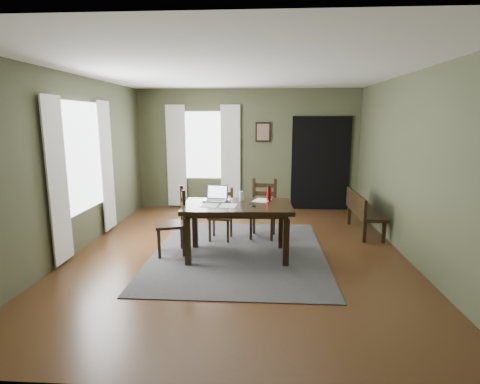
# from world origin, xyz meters

# --- Properties ---
(ground) EXTENTS (5.00, 6.00, 0.01)m
(ground) POSITION_xyz_m (0.00, 0.00, -0.01)
(ground) COLOR #492C16
(room_shell) EXTENTS (5.02, 6.02, 2.71)m
(room_shell) POSITION_xyz_m (0.00, 0.00, 1.80)
(room_shell) COLOR #464A30
(room_shell) RESTS_ON ground
(rug) EXTENTS (2.60, 3.20, 0.01)m
(rug) POSITION_xyz_m (0.00, 0.00, 0.01)
(rug) COLOR #383838
(rug) RESTS_ON ground
(dining_table) EXTENTS (1.62, 1.02, 0.79)m
(dining_table) POSITION_xyz_m (-0.01, -0.15, 0.70)
(dining_table) COLOR black
(dining_table) RESTS_ON rug
(chair_end) EXTENTS (0.55, 0.55, 1.01)m
(chair_end) POSITION_xyz_m (-0.98, -0.09, 0.50)
(chair_end) COLOR black
(chair_end) RESTS_ON rug
(chair_back_left) EXTENTS (0.41, 0.42, 0.87)m
(chair_back_left) POSITION_xyz_m (-0.35, 0.67, 0.43)
(chair_back_left) COLOR black
(chair_back_left) RESTS_ON rug
(chair_back_right) EXTENTS (0.49, 0.49, 1.00)m
(chair_back_right) POSITION_xyz_m (0.37, 0.84, 0.49)
(chair_back_right) COLOR black
(chair_back_right) RESTS_ON rug
(bench) EXTENTS (0.42, 1.31, 0.74)m
(bench) POSITION_xyz_m (2.15, 1.19, 0.44)
(bench) COLOR black
(bench) RESTS_ON ground
(laptop) EXTENTS (0.38, 0.32, 0.23)m
(laptop) POSITION_xyz_m (-0.36, 0.11, 0.86)
(laptop) COLOR #B7B7BC
(laptop) RESTS_ON dining_table
(computer_mouse) EXTENTS (0.06, 0.09, 0.03)m
(computer_mouse) POSITION_xyz_m (-0.15, -0.03, 0.82)
(computer_mouse) COLOR #3F3F42
(computer_mouse) RESTS_ON dining_table
(tv_remote) EXTENTS (0.10, 0.18, 0.02)m
(tv_remote) POSITION_xyz_m (0.21, -0.21, 0.81)
(tv_remote) COLOR black
(tv_remote) RESTS_ON dining_table
(drinking_glass) EXTENTS (0.07, 0.07, 0.15)m
(drinking_glass) POSITION_xyz_m (0.03, 0.08, 0.88)
(drinking_glass) COLOR silver
(drinking_glass) RESTS_ON dining_table
(water_bottle) EXTENTS (0.09, 0.09, 0.23)m
(water_bottle) POSITION_xyz_m (0.45, 0.13, 0.91)
(water_bottle) COLOR #9B0F0B
(water_bottle) RESTS_ON dining_table
(paper_a) EXTENTS (0.25, 0.31, 0.00)m
(paper_a) POSITION_xyz_m (-0.41, -0.24, 0.80)
(paper_a) COLOR white
(paper_a) RESTS_ON dining_table
(paper_d) EXTENTS (0.32, 0.36, 0.00)m
(paper_d) POSITION_xyz_m (0.35, 0.14, 0.80)
(paper_d) COLOR white
(paper_d) RESTS_ON dining_table
(paper_e) EXTENTS (0.25, 0.31, 0.00)m
(paper_e) POSITION_xyz_m (-0.14, -0.26, 0.80)
(paper_e) COLOR white
(paper_e) RESTS_ON dining_table
(window_left) EXTENTS (0.01, 1.30, 1.70)m
(window_left) POSITION_xyz_m (-2.47, 0.20, 1.45)
(window_left) COLOR white
(window_left) RESTS_ON ground
(window_back) EXTENTS (1.00, 0.01, 1.50)m
(window_back) POSITION_xyz_m (-1.00, 2.97, 1.45)
(window_back) COLOR white
(window_back) RESTS_ON ground
(curtain_left_near) EXTENTS (0.03, 0.48, 2.30)m
(curtain_left_near) POSITION_xyz_m (-2.44, -0.62, 1.20)
(curtain_left_near) COLOR silver
(curtain_left_near) RESTS_ON ground
(curtain_left_far) EXTENTS (0.03, 0.48, 2.30)m
(curtain_left_far) POSITION_xyz_m (-2.44, 1.02, 1.20)
(curtain_left_far) COLOR silver
(curtain_left_far) RESTS_ON ground
(curtain_back_left) EXTENTS (0.44, 0.03, 2.30)m
(curtain_back_left) POSITION_xyz_m (-1.62, 2.94, 1.20)
(curtain_back_left) COLOR silver
(curtain_back_left) RESTS_ON ground
(curtain_back_right) EXTENTS (0.44, 0.03, 2.30)m
(curtain_back_right) POSITION_xyz_m (-0.38, 2.94, 1.20)
(curtain_back_right) COLOR silver
(curtain_back_right) RESTS_ON ground
(framed_picture) EXTENTS (0.34, 0.03, 0.44)m
(framed_picture) POSITION_xyz_m (0.35, 2.97, 1.75)
(framed_picture) COLOR black
(framed_picture) RESTS_ON ground
(doorway_back) EXTENTS (1.30, 0.03, 2.10)m
(doorway_back) POSITION_xyz_m (1.65, 2.97, 1.05)
(doorway_back) COLOR black
(doorway_back) RESTS_ON ground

